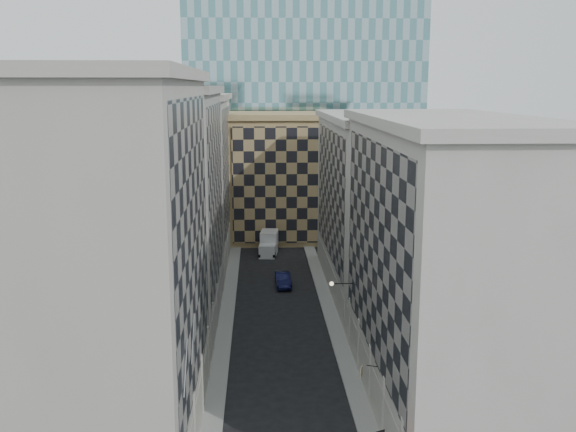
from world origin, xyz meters
name	(u,v)px	position (x,y,z in m)	size (l,w,h in m)	color
sidewalk_west	(225,328)	(-5.25, 30.00, 0.07)	(1.50, 100.00, 0.15)	gray
sidewalk_east	(335,326)	(5.25, 30.00, 0.07)	(1.50, 100.00, 0.15)	gray
bldg_left_a	(115,264)	(-10.88, 11.00, 11.82)	(10.80, 22.80, 23.70)	#A4A094
bldg_left_b	(165,207)	(-10.88, 33.00, 11.32)	(10.80, 22.80, 22.70)	#99958E
bldg_left_c	(189,179)	(-10.88, 55.00, 10.83)	(10.80, 22.80, 21.70)	#A4A094
bldg_right_a	(441,265)	(10.88, 15.00, 10.32)	(10.80, 26.80, 20.70)	#ACA99E
bldg_right_b	(373,203)	(10.89, 42.00, 9.85)	(10.80, 28.80, 19.70)	#ACA99E
tan_block	(284,176)	(2.00, 67.90, 9.44)	(16.80, 14.80, 18.80)	tan
church_tower	(269,60)	(0.00, 82.00, 26.95)	(7.20, 7.20, 51.50)	#2A2620
flagpoles_left	(189,352)	(-5.90, 6.00, 8.00)	(0.10, 6.33, 2.33)	gray
bracket_lamp	(334,284)	(4.38, 24.00, 6.20)	(1.98, 0.36, 0.36)	black
box_truck	(269,244)	(-0.58, 57.69, 1.33)	(2.87, 5.78, 3.05)	silver
dark_car	(283,280)	(0.81, 42.93, 0.79)	(1.68, 4.81, 1.58)	#0F1238
shop_sign	(363,371)	(4.97, 12.00, 3.84)	(1.22, 0.64, 0.75)	black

